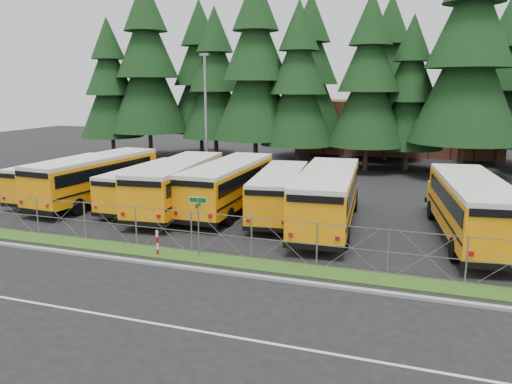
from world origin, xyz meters
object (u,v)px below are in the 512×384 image
Objects in this scene: bus_0 at (68,179)px; bus_1 at (99,179)px; striped_bollard at (157,243)px; light_standard at (206,115)px; bus_4 at (231,186)px; bus_2 at (150,186)px; street_sign at (198,214)px; bus_3 at (180,186)px; bus_east at (470,210)px; bus_5 at (280,193)px; bus_6 at (328,199)px.

bus_1 is at bearing -4.01° from bus_0.
striped_bollard is 17.85m from light_standard.
bus_1 reaches higher than bus_4.
light_standard is (0.41, 7.97, 4.18)m from bus_2.
light_standard reaches higher than striped_bollard.
street_sign is at bearing -48.07° from bus_2.
bus_1 is at bearing 144.46° from street_sign.
bus_1 is at bearing -117.94° from light_standard.
bus_3 reaches higher than street_sign.
bus_east is (22.99, -1.15, 0.03)m from bus_1.
bus_5 is at bearing 80.01° from street_sign.
bus_1 is 12.50m from striped_bollard.
bus_1 is 0.98× the size of bus_east.
bus_0 is 0.85× the size of bus_1.
bus_1 is 1.19× the size of bus_2.
striped_bollard is at bearing -75.08° from bus_3.
bus_6 is at bearing -15.18° from bus_4.
bus_5 is (3.34, -0.30, -0.16)m from bus_4.
bus_1 is at bearing 171.28° from bus_6.
street_sign is at bearing -30.68° from bus_1.
bus_0 is 25.87m from bus_east.
light_standard is (4.26, 8.03, 3.93)m from bus_1.
light_standard is at bearing 48.81° from bus_0.
light_standard is at bearing 146.38° from bus_east.
striped_bollard is at bearing -37.52° from bus_1.
light_standard is (7.10, 7.77, 4.16)m from bus_0.
street_sign is (-1.46, -8.31, 0.65)m from bus_5.
bus_3 is at bearing 110.32° from striped_bollard.
bus_4 is 13.88m from bus_east.
bus_4 is at bearing 167.42° from bus_5.
striped_bollard is at bearing -90.37° from bus_4.
bus_3 is 1.02× the size of bus_4.
light_standard is at bearing 97.76° from bus_3.
light_standard reaches higher than bus_1.
bus_5 is 3.46m from bus_6.
bus_1 reaches higher than bus_5.
bus_6 reaches higher than bus_east.
light_standard is at bearing 123.80° from bus_4.
bus_5 is 0.86× the size of bus_6.
bus_0 is at bearing 179.63° from bus_1.
street_sign is at bearing -29.21° from bus_0.
bus_3 is at bearing -9.15° from bus_2.
bus_3 is 4.26× the size of street_sign.
bus_3 is 9.42m from light_standard.
bus_5 is 12.02m from light_standard.
bus_6 is 10.22× the size of striped_bollard.
bus_3 is (2.36, -0.37, 0.25)m from bus_2.
bus_5 is (8.72, 0.32, 0.07)m from bus_2.
bus_east is at bearing -3.92° from bus_2.
bus_5 is at bearing 1.67° from bus_0.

